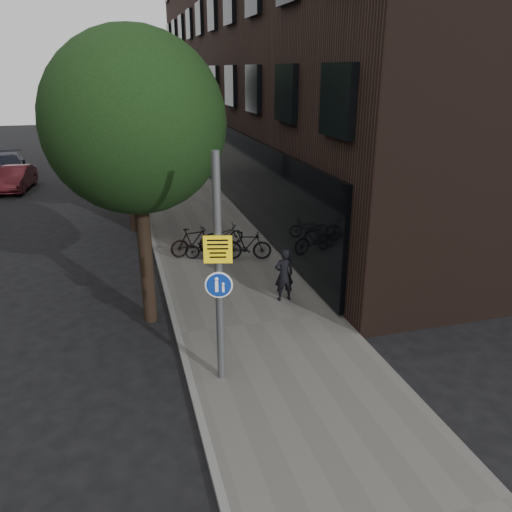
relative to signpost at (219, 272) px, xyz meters
name	(u,v)px	position (x,y,z in m)	size (l,w,h in m)	color
ground	(295,402)	(1.32, -1.14, -2.62)	(120.00, 120.00, 0.00)	black
sidewalk	(214,245)	(1.57, 8.86, -2.56)	(4.50, 60.00, 0.12)	#5C5A55
curb_edge	(155,250)	(-0.68, 8.86, -2.56)	(0.15, 60.00, 0.13)	slate
building_right_dark_brick	(308,23)	(9.82, 20.86, 6.38)	(12.00, 40.00, 18.00)	black
street_tree_near	(138,130)	(-1.21, 3.50, 2.49)	(4.40, 4.40, 7.50)	black
street_tree_mid	(126,106)	(-1.21, 12.00, 2.49)	(5.00, 5.00, 7.80)	black
street_tree_far	(120,95)	(-1.21, 21.00, 2.49)	(5.00, 5.00, 7.80)	black
signpost	(219,272)	(0.00, 0.00, 0.00)	(0.56, 0.17, 4.96)	#595B5E
pedestrian	(284,275)	(2.57, 3.36, -1.71)	(0.58, 0.38, 1.58)	black
parked_bike_facade_near	(224,234)	(1.92, 8.65, -2.10)	(0.54, 1.54, 0.81)	black
parked_bike_facade_far	(247,245)	(2.39, 6.88, -1.99)	(0.48, 1.71, 1.03)	black
parked_bike_curb_near	(207,248)	(1.02, 7.35, -2.10)	(0.54, 1.55, 0.81)	black
parked_bike_curb_far	(194,242)	(0.62, 7.78, -1.98)	(0.49, 1.75, 1.05)	black
parked_car_mid	(16,178)	(-7.38, 21.40, -1.95)	(1.42, 4.07, 1.34)	#591920
parked_car_far	(9,165)	(-8.54, 26.23, -1.96)	(1.87, 4.59, 1.33)	black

